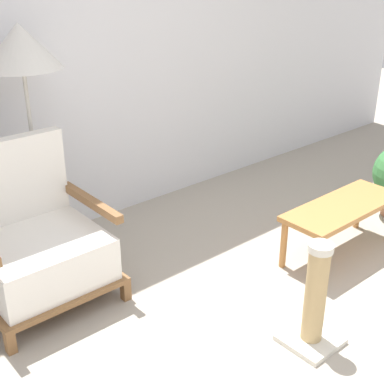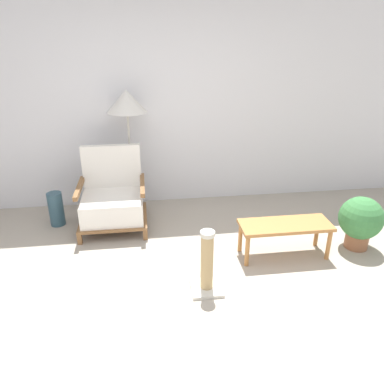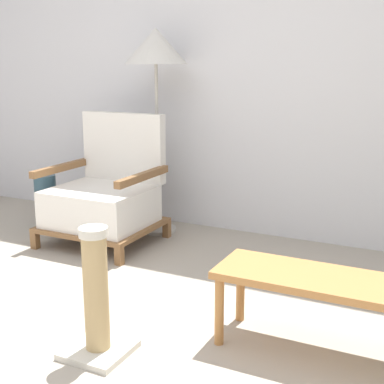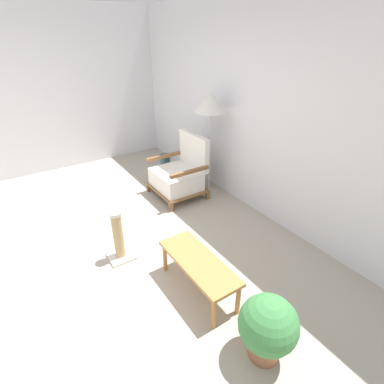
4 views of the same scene
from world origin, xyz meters
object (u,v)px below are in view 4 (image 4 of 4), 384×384
Objects in this scene: armchair at (179,175)px; potted_plant at (268,327)px; scratching_post at (119,239)px; coffee_table at (199,265)px; floor_lamp at (211,106)px; vase at (165,166)px.

armchair reaches higher than potted_plant.
scratching_post is at bearing -56.14° from armchair.
coffee_table is at bearing -26.10° from armchair.
scratching_post is (-0.89, -0.46, -0.07)m from coffee_table.
floor_lamp reaches higher than vase.
floor_lamp is (0.22, 0.39, 1.02)m from armchair.
armchair is 0.60× the size of floor_lamp.
armchair is 1.98m from coffee_table.
potted_plant is 0.97× the size of scratching_post.
armchair is at bearing 123.86° from scratching_post.
coffee_table is at bearing -39.04° from floor_lamp.
floor_lamp is 2.65× the size of potted_plant.
potted_plant is (2.63, -0.83, -0.01)m from armchair.
coffee_table is 0.85m from potted_plant.
vase is at bearing 137.14° from scratching_post.
armchair is 1.00× the size of coffee_table.
floor_lamp is at bearing 111.24° from scratching_post.
vase is 0.68× the size of scratching_post.
armchair is 1.61m from scratching_post.
floor_lamp is 1.49m from vase.
coffee_table is 2.26× the size of vase.
scratching_post is at bearing -152.66° from coffee_table.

